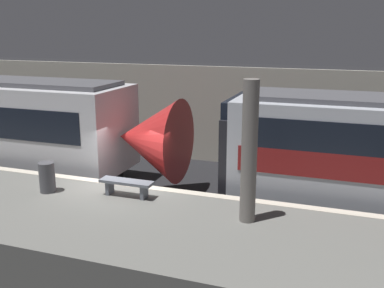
# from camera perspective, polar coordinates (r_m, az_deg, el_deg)

# --- Properties ---
(ground_plane) EXTENTS (120.00, 120.00, 0.00)m
(ground_plane) POSITION_cam_1_polar(r_m,az_deg,el_deg) (13.98, -8.47, -9.26)
(ground_plane) COLOR black
(platform) EXTENTS (40.00, 4.39, 1.15)m
(platform) POSITION_cam_1_polar(r_m,az_deg,el_deg) (12.04, -13.52, -10.61)
(platform) COLOR slate
(platform) RESTS_ON ground
(station_rear_barrier) EXTENTS (50.00, 0.15, 4.07)m
(station_rear_barrier) POSITION_cam_1_polar(r_m,az_deg,el_deg) (19.25, 0.58, 3.86)
(station_rear_barrier) COLOR #B2AD9E
(station_rear_barrier) RESTS_ON ground
(support_pillar_near) EXTENTS (0.37, 0.37, 3.37)m
(support_pillar_near) POSITION_cam_1_polar(r_m,az_deg,el_deg) (10.39, 7.28, -1.09)
(support_pillar_near) COLOR slate
(support_pillar_near) RESTS_ON platform
(platform_bench) EXTENTS (1.50, 0.40, 0.45)m
(platform_bench) POSITION_cam_1_polar(r_m,az_deg,el_deg) (12.38, -8.32, -5.09)
(platform_bench) COLOR slate
(platform_bench) RESTS_ON platform
(trash_bin) EXTENTS (0.44, 0.44, 0.85)m
(trash_bin) POSITION_cam_1_polar(r_m,az_deg,el_deg) (13.18, -17.92, -4.03)
(trash_bin) COLOR #4C4C51
(trash_bin) RESTS_ON platform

